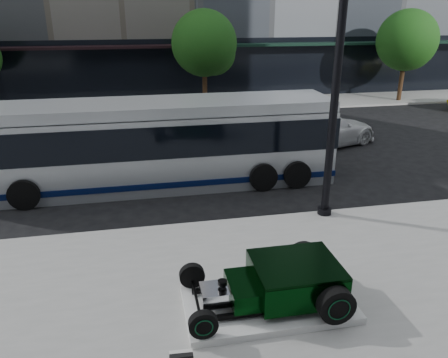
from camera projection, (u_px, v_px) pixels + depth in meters
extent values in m
plane|color=black|center=(236.00, 194.00, 14.60)|extent=(120.00, 120.00, 0.00)
cube|color=gray|center=(187.00, 106.00, 27.36)|extent=(70.00, 4.00, 0.12)
cube|color=black|center=(20.00, 75.00, 26.84)|extent=(22.00, 0.50, 4.00)
cube|color=black|center=(364.00, 66.00, 31.03)|extent=(24.00, 0.50, 4.00)
cube|color=black|center=(13.00, 48.00, 25.71)|extent=(22.00, 1.60, 0.15)
cube|color=black|center=(371.00, 43.00, 29.90)|extent=(24.00, 1.60, 0.15)
cylinder|color=black|center=(205.00, 87.00, 26.13)|extent=(0.28, 0.28, 2.60)
sphere|color=#0F390F|center=(204.00, 43.00, 25.22)|extent=(3.80, 3.80, 3.80)
sphere|color=#0F390F|center=(214.00, 53.00, 25.82)|extent=(2.60, 2.60, 2.60)
cylinder|color=black|center=(401.00, 80.00, 28.50)|extent=(0.28, 0.28, 2.60)
sphere|color=#0F390F|center=(407.00, 40.00, 27.59)|extent=(3.80, 3.80, 3.80)
sphere|color=#0F390F|center=(411.00, 49.00, 28.19)|extent=(2.60, 2.60, 2.60)
cube|color=silver|center=(268.00, 303.00, 8.88)|extent=(3.40, 1.80, 0.15)
cube|color=black|center=(275.00, 310.00, 8.40)|extent=(3.00, 0.08, 0.10)
cube|color=black|center=(262.00, 283.00, 9.22)|extent=(3.00, 0.08, 0.10)
cube|color=black|center=(295.00, 278.00, 8.79)|extent=(1.70, 1.45, 0.62)
cube|color=black|center=(296.00, 264.00, 8.66)|extent=(1.70, 1.45, 0.06)
cube|color=black|center=(242.00, 290.00, 8.63)|extent=(0.55, 1.05, 0.38)
cube|color=silver|center=(215.00, 295.00, 8.55)|extent=(0.55, 0.55, 0.34)
cylinder|color=black|center=(222.00, 283.00, 8.48)|extent=(0.18, 0.18, 0.10)
cylinder|color=black|center=(197.00, 303.00, 8.53)|extent=(0.06, 1.55, 0.06)
cylinder|color=black|center=(336.00, 305.00, 8.13)|extent=(0.72, 0.24, 0.72)
cylinder|color=black|center=(339.00, 310.00, 8.02)|extent=(0.37, 0.02, 0.37)
torus|color=#0B3D21|center=(339.00, 310.00, 8.01)|extent=(0.44, 0.02, 0.44)
cylinder|color=black|center=(303.00, 258.00, 9.69)|extent=(0.72, 0.24, 0.72)
cylinder|color=black|center=(301.00, 255.00, 9.80)|extent=(0.37, 0.02, 0.37)
torus|color=#0B3D21|center=(301.00, 255.00, 9.81)|extent=(0.44, 0.02, 0.44)
cylinder|color=black|center=(203.00, 324.00, 7.77)|extent=(0.54, 0.16, 0.54)
cylinder|color=black|center=(204.00, 328.00, 7.70)|extent=(0.28, 0.02, 0.28)
torus|color=#0B3D21|center=(204.00, 328.00, 7.68)|extent=(0.34, 0.02, 0.34)
cylinder|color=black|center=(192.00, 275.00, 9.20)|extent=(0.54, 0.16, 0.54)
cylinder|color=black|center=(191.00, 273.00, 9.28)|extent=(0.28, 0.02, 0.28)
torus|color=#0B3D21|center=(191.00, 273.00, 9.29)|extent=(0.34, 0.02, 0.34)
cube|color=black|center=(181.00, 355.00, 7.33)|extent=(0.41, 0.31, 0.15)
cylinder|color=black|center=(336.00, 88.00, 11.59)|extent=(0.22, 0.22, 7.38)
cylinder|color=black|center=(324.00, 211.00, 12.90)|extent=(0.41, 0.41, 0.18)
cube|color=#A6ABB0|center=(158.00, 149.00, 15.02)|extent=(12.00, 2.55, 2.55)
cube|color=#071442|center=(160.00, 172.00, 15.33)|extent=(12.05, 2.60, 0.20)
cube|color=black|center=(157.00, 133.00, 14.81)|extent=(12.05, 2.60, 1.05)
cube|color=#A6ABB0|center=(156.00, 107.00, 14.48)|extent=(12.00, 2.40, 0.35)
cube|color=black|center=(323.00, 132.00, 16.02)|extent=(0.06, 2.30, 1.70)
cylinder|color=black|center=(24.00, 194.00, 13.36)|extent=(0.96, 0.28, 0.96)
cylinder|color=black|center=(40.00, 166.00, 15.73)|extent=(0.96, 0.28, 0.96)
cylinder|color=black|center=(263.00, 177.00, 14.74)|extent=(0.96, 0.28, 0.96)
cylinder|color=black|center=(245.00, 154.00, 17.12)|extent=(0.96, 0.28, 0.96)
cylinder|color=black|center=(297.00, 175.00, 14.96)|extent=(0.96, 0.28, 0.96)
cylinder|color=black|center=(274.00, 152.00, 17.34)|extent=(0.96, 0.28, 0.96)
imported|color=silver|center=(323.00, 129.00, 19.47)|extent=(5.67, 3.88, 1.53)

